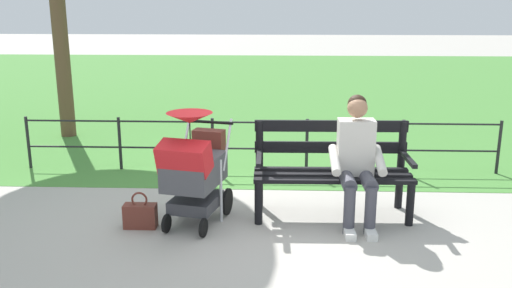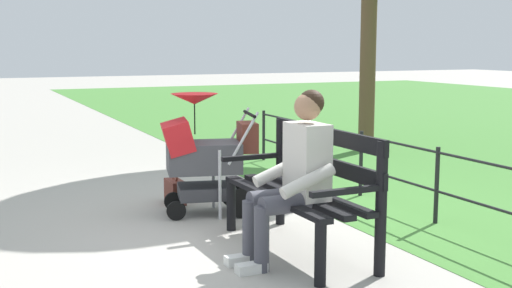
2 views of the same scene
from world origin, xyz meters
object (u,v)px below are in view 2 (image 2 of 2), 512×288
person_on_bench (294,172)px  stroller (203,152)px  handbag (175,191)px  park_bench (306,184)px

person_on_bench → stroller: person_on_bench is taller
handbag → stroller: bearing=-167.6°
park_bench → stroller: 1.42m
person_on_bench → stroller: bearing=4.7°
park_bench → handbag: 2.00m
park_bench → handbag: bearing=13.9°
park_bench → stroller: (1.38, 0.35, 0.07)m
park_bench → handbag: park_bench is taller
park_bench → person_on_bench: 0.35m
park_bench → person_on_bench: person_on_bench is taller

